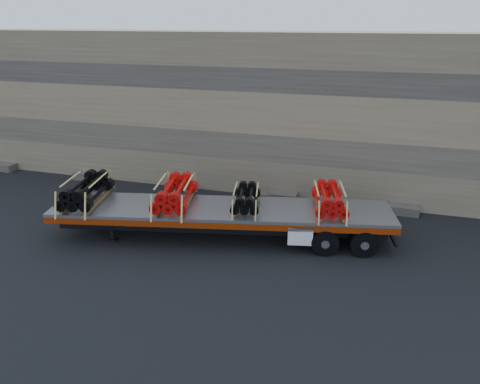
{
  "coord_description": "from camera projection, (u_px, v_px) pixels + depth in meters",
  "views": [
    {
      "loc": [
        5.77,
        -14.18,
        7.5
      ],
      "look_at": [
        1.04,
        1.27,
        1.5
      ],
      "focal_mm": 35.0,
      "sensor_mm": 36.0,
      "label": 1
    }
  ],
  "objects": [
    {
      "name": "ground",
      "position": [
        202.0,
        240.0,
        16.91
      ],
      "size": [
        120.0,
        120.0,
        0.0
      ],
      "primitive_type": "plane",
      "color": "black",
      "rests_on": "ground"
    },
    {
      "name": "rock_wall",
      "position": [
        252.0,
        111.0,
        21.52
      ],
      "size": [
        44.0,
        3.0,
        7.0
      ],
      "primitive_type": "cube",
      "color": "#7A6B54",
      "rests_on": "ground"
    },
    {
      "name": "trailer",
      "position": [
        221.0,
        223.0,
        16.86
      ],
      "size": [
        12.26,
        4.88,
        1.2
      ],
      "primitive_type": null,
      "rotation": [
        0.0,
        0.0,
        0.22
      ],
      "color": "#9C9FA3",
      "rests_on": "ground"
    },
    {
      "name": "bundle_front",
      "position": [
        86.0,
        192.0,
        16.86
      ],
      "size": [
        1.76,
        2.71,
        0.89
      ],
      "primitive_type": null,
      "rotation": [
        0.0,
        0.0,
        0.22
      ],
      "color": "black",
      "rests_on": "trailer"
    },
    {
      "name": "bundle_midfront",
      "position": [
        175.0,
        194.0,
        16.62
      ],
      "size": [
        1.75,
        2.7,
        0.88
      ],
      "primitive_type": null,
      "rotation": [
        0.0,
        0.0,
        0.22
      ],
      "color": "red",
      "rests_on": "trailer"
    },
    {
      "name": "bundle_midrear",
      "position": [
        246.0,
        199.0,
        16.47
      ],
      "size": [
        1.34,
        2.07,
        0.68
      ],
      "primitive_type": null,
      "rotation": [
        0.0,
        0.0,
        0.22
      ],
      "color": "black",
      "rests_on": "trailer"
    },
    {
      "name": "bundle_rear",
      "position": [
        329.0,
        200.0,
        16.24
      ],
      "size": [
        1.55,
        2.38,
        0.78
      ],
      "primitive_type": null,
      "rotation": [
        0.0,
        0.0,
        0.22
      ],
      "color": "red",
      "rests_on": "trailer"
    }
  ]
}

